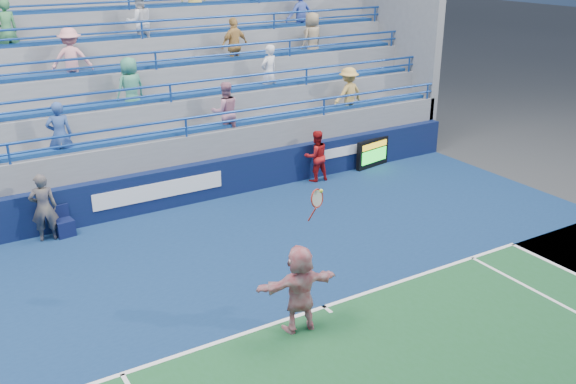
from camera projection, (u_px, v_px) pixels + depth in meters
ground at (324, 308)px, 12.73m from camera, size 120.00×120.00×0.00m
sponsor_wall at (192, 184)px, 17.70m from camera, size 18.00×0.32×1.10m
bleacher_stand at (143, 119)px, 20.34m from camera, size 18.00×5.60×6.13m
serve_speed_board at (372, 153)px, 20.53m from camera, size 1.35×0.40×0.93m
judge_chair at (64, 226)px, 15.78m from camera, size 0.47×0.47×0.75m
tennis_player at (300, 288)px, 11.73m from camera, size 1.64×0.73×2.75m
line_judge at (44, 208)px, 15.31m from camera, size 0.68×0.50×1.71m
ball_girl at (316, 156)px, 19.23m from camera, size 0.82×0.67×1.57m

